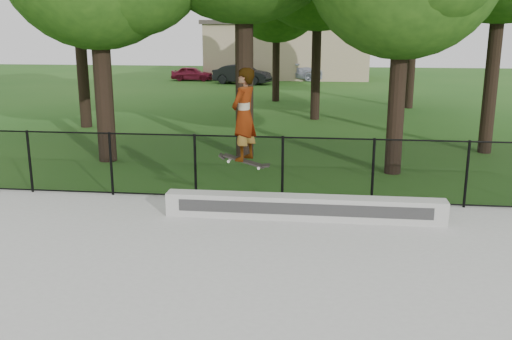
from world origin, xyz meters
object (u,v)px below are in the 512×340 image
Objects in this scene: grind_ledge at (304,208)px; skater_airborne at (244,116)px; car_b at (242,74)px; car_a at (192,74)px; car_c at (325,71)px.

grind_ledge is 2.85× the size of skater_airborne.
skater_airborne is at bearing -157.13° from car_b.
grind_ledge is 31.30m from car_a.
grind_ledge is at bearing 169.86° from car_c.
car_c reaches higher than car_a.
grind_ledge is at bearing -154.68° from car_b.
car_c is at bearing 89.35° from grind_ledge.
skater_airborne is at bearing -167.11° from grind_ledge.
skater_airborne reaches higher than car_b.
car_a is at bearing 107.21° from grind_ledge.
car_b is (-5.30, 28.00, 0.35)m from grind_ledge.
car_a is 4.39m from car_b.
car_b reaches higher than grind_ledge.
grind_ledge is 1.92× the size of car_a.
car_b reaches higher than car_a.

